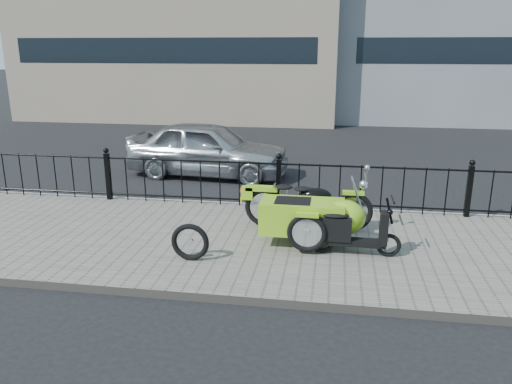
% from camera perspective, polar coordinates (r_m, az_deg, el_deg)
% --- Properties ---
extents(ground, '(120.00, 120.00, 0.00)m').
position_cam_1_polar(ground, '(8.61, 1.57, -5.15)').
color(ground, black).
rests_on(ground, ground).
extents(sidewalk, '(30.00, 3.80, 0.12)m').
position_cam_1_polar(sidewalk, '(8.13, 1.11, -6.03)').
color(sidewalk, '#676157').
rests_on(sidewalk, ground).
extents(curb, '(30.00, 0.10, 0.12)m').
position_cam_1_polar(curb, '(9.94, 2.66, -1.83)').
color(curb, gray).
rests_on(curb, ground).
extents(iron_fence, '(14.11, 0.11, 1.08)m').
position_cam_1_polar(iron_fence, '(9.65, 2.61, 0.89)').
color(iron_fence, black).
rests_on(iron_fence, sidewalk).
extents(motorcycle_sidecar, '(2.28, 1.48, 0.98)m').
position_cam_1_polar(motorcycle_sidecar, '(7.97, 6.64, -2.50)').
color(motorcycle_sidecar, black).
rests_on(motorcycle_sidecar, sidewalk).
extents(scooter, '(1.35, 0.39, 0.91)m').
position_cam_1_polar(scooter, '(7.62, 10.62, -4.51)').
color(scooter, black).
rests_on(scooter, sidewalk).
extents(spare_tire, '(0.57, 0.09, 0.57)m').
position_cam_1_polar(spare_tire, '(7.37, -7.54, -5.69)').
color(spare_tire, black).
rests_on(spare_tire, sidewalk).
extents(sedan_car, '(4.19, 2.01, 1.38)m').
position_cam_1_polar(sedan_car, '(12.58, -5.54, 4.94)').
color(sedan_car, '#AFB3B7').
rests_on(sedan_car, ground).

